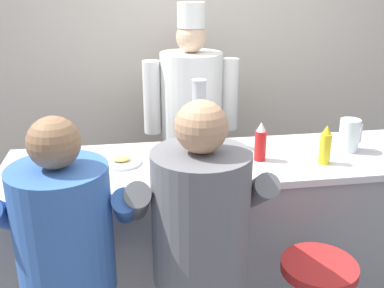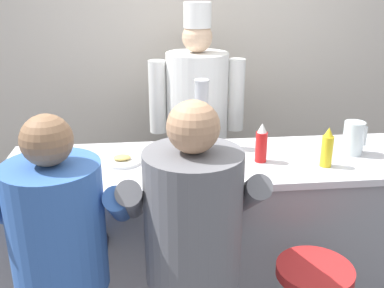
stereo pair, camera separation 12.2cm
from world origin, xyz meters
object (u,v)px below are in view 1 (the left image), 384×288
object	(u,v)px
ketchup_bottle_red	(260,143)
cereal_bowl	(41,176)
diner_seated_grey	(199,222)
coffee_mug_tan	(198,159)
water_pitcher_clear	(349,135)
diner_seated_blue	(66,237)
breakfast_plate	(122,162)
cup_stack_steel	(199,113)
cook_in_whites_near	(191,116)
mustard_bottle_yellow	(325,146)

from	to	relation	value
ketchup_bottle_red	cereal_bowl	distance (m)	1.23
diner_seated_grey	coffee_mug_tan	bearing A→B (deg)	80.84
water_pitcher_clear	diner_seated_blue	xyz separation A→B (m)	(-1.63, -0.66, -0.15)
breakfast_plate	cup_stack_steel	world-z (taller)	cup_stack_steel
ketchup_bottle_red	breakfast_plate	size ratio (longest dim) A/B	1.04
ketchup_bottle_red	cook_in_whites_near	size ratio (longest dim) A/B	0.13
cereal_bowl	diner_seated_blue	distance (m)	0.54
coffee_mug_tan	diner_seated_grey	world-z (taller)	diner_seated_grey
ketchup_bottle_red	diner_seated_grey	world-z (taller)	diner_seated_grey
coffee_mug_tan	cook_in_whites_near	xyz separation A→B (m)	(0.10, 0.87, -0.01)
breakfast_plate	diner_seated_blue	size ratio (longest dim) A/B	0.15
cereal_bowl	coffee_mug_tan	bearing A→B (deg)	3.69
coffee_mug_tan	diner_seated_grey	size ratio (longest dim) A/B	0.09
coffee_mug_tan	diner_seated_blue	distance (m)	0.88
breakfast_plate	cook_in_whites_near	bearing A→B (deg)	55.48
ketchup_bottle_red	water_pitcher_clear	bearing A→B (deg)	6.02
ketchup_bottle_red	breakfast_plate	distance (m)	0.81
ketchup_bottle_red	cook_in_whites_near	bearing A→B (deg)	108.45
breakfast_plate	cereal_bowl	bearing A→B (deg)	-159.19
cup_stack_steel	diner_seated_grey	size ratio (longest dim) A/B	0.28
ketchup_bottle_red	mustard_bottle_yellow	world-z (taller)	ketchup_bottle_red
breakfast_plate	coffee_mug_tan	world-z (taller)	coffee_mug_tan
water_pitcher_clear	cook_in_whites_near	size ratio (longest dim) A/B	0.11
breakfast_plate	cook_in_whites_near	world-z (taller)	cook_in_whites_near
mustard_bottle_yellow	breakfast_plate	xyz separation A→B (m)	(-1.15, 0.17, -0.09)
diner_seated_grey	breakfast_plate	bearing A→B (deg)	117.03
ketchup_bottle_red	coffee_mug_tan	distance (m)	0.38
mustard_bottle_yellow	cook_in_whites_near	size ratio (longest dim) A/B	0.13
cook_in_whites_near	cereal_bowl	bearing A→B (deg)	-135.71
cereal_bowl	diner_seated_blue	bearing A→B (deg)	-71.14
ketchup_bottle_red	cup_stack_steel	bearing A→B (deg)	136.57
cereal_bowl	ketchup_bottle_red	bearing A→B (deg)	4.43
breakfast_plate	mustard_bottle_yellow	bearing A→B (deg)	-8.51
water_pitcher_clear	diner_seated_grey	xyz separation A→B (m)	(-1.04, -0.66, -0.13)
water_pitcher_clear	cup_stack_steel	bearing A→B (deg)	165.36
cup_stack_steel	cook_in_whites_near	distance (m)	0.56
coffee_mug_tan	cook_in_whites_near	distance (m)	0.87
ketchup_bottle_red	water_pitcher_clear	size ratio (longest dim) A/B	1.16
mustard_bottle_yellow	diner_seated_grey	size ratio (longest dim) A/B	0.15
breakfast_plate	diner_seated_blue	world-z (taller)	diner_seated_blue
cereal_bowl	diner_seated_blue	xyz separation A→B (m)	(0.17, -0.50, -0.08)
ketchup_bottle_red	diner_seated_grey	size ratio (longest dim) A/B	0.15
ketchup_bottle_red	diner_seated_blue	xyz separation A→B (m)	(-1.05, -0.60, -0.16)
ketchup_bottle_red	cereal_bowl	world-z (taller)	ketchup_bottle_red
diner_seated_grey	water_pitcher_clear	bearing A→B (deg)	32.18
coffee_mug_tan	diner_seated_grey	distance (m)	0.57
water_pitcher_clear	cereal_bowl	size ratio (longest dim) A/B	1.23
water_pitcher_clear	diner_seated_blue	distance (m)	1.77
breakfast_plate	diner_seated_grey	distance (m)	0.74
ketchup_bottle_red	mustard_bottle_yellow	distance (m)	0.37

